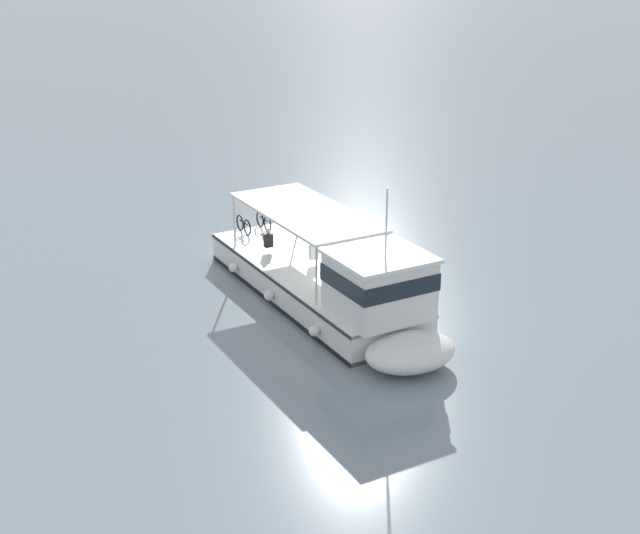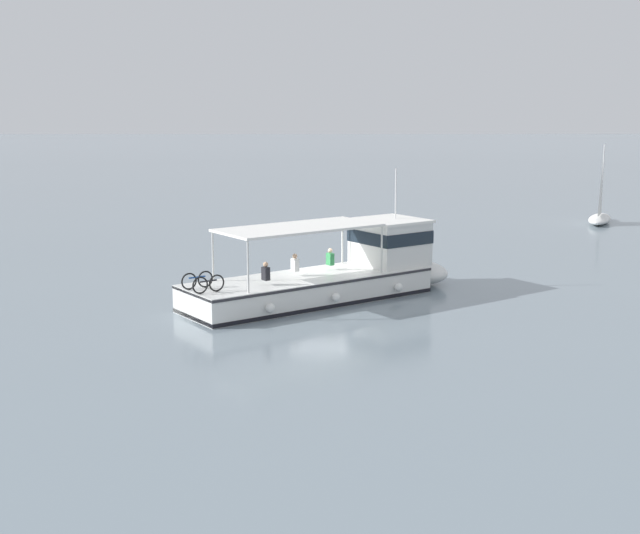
# 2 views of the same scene
# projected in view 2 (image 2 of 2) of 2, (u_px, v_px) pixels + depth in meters

# --- Properties ---
(ground_plane) EXTENTS (400.00, 400.00, 0.00)m
(ground_plane) POSITION_uv_depth(u_px,v_px,m) (319.00, 292.00, 37.26)
(ground_plane) COLOR gray
(ferry_main) EXTENTS (9.87, 12.16, 5.32)m
(ferry_main) POSITION_uv_depth(u_px,v_px,m) (339.00, 273.00, 36.18)
(ferry_main) COLOR white
(ferry_main) RESTS_ON ground
(sailboat_mid_channel) EXTENTS (4.95, 3.26, 5.40)m
(sailboat_mid_channel) POSITION_uv_depth(u_px,v_px,m) (600.00, 216.00, 58.49)
(sailboat_mid_channel) COLOR white
(sailboat_mid_channel) RESTS_ON ground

